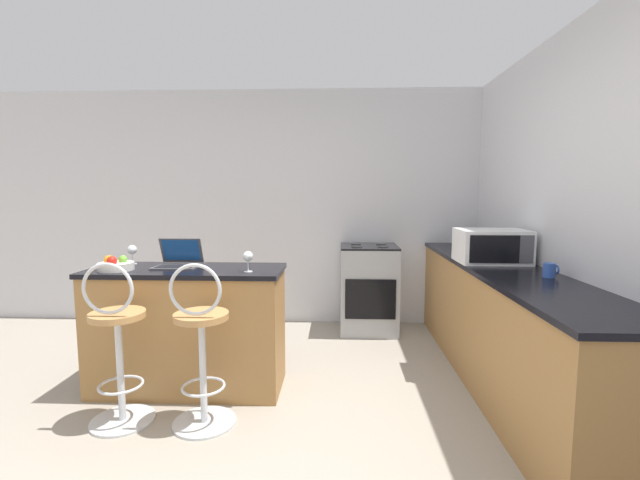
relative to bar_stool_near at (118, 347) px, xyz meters
name	(u,v)px	position (x,y,z in m)	size (l,w,h in m)	color
ground_plane	(239,459)	(0.85, -0.34, -0.51)	(20.00, 20.00, 0.00)	gray
wall_back	(290,208)	(0.85, 2.26, 0.79)	(12.00, 0.06, 2.60)	silver
breakfast_bar	(188,328)	(0.27, 0.52, -0.04)	(1.42, 0.56, 0.92)	#9E703D
counter_right	(501,326)	(2.65, 0.70, -0.04)	(0.59, 3.10, 0.92)	#9E703D
bar_stool_near	(118,347)	(0.00, 0.00, 0.00)	(0.40, 0.40, 1.06)	silver
bar_stool_far	(201,349)	(0.54, 0.00, 0.00)	(0.40, 0.40, 1.06)	silver
laptop	(178,259)	(0.18, 0.59, 0.47)	(0.32, 0.27, 0.21)	#47474C
microwave	(492,246)	(2.61, 0.89, 0.55)	(0.53, 0.40, 0.26)	white
toaster	(471,243)	(2.62, 1.46, 0.50)	(0.23, 0.29, 0.18)	silver
stove_range	(369,289)	(1.71, 1.93, -0.04)	(0.60, 0.57, 0.93)	#9EA3A8
wine_glass_tall	(248,257)	(0.76, 0.39, 0.52)	(0.07, 0.07, 0.15)	silver
wine_glass_short	(132,251)	(-0.22, 0.68, 0.52)	(0.07, 0.07, 0.15)	silver
mug_blue	(550,270)	(2.78, 0.29, 0.46)	(0.09, 0.08, 0.09)	#2D51AD
fruit_bowl	(116,265)	(-0.21, 0.42, 0.45)	(0.25, 0.25, 0.11)	silver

